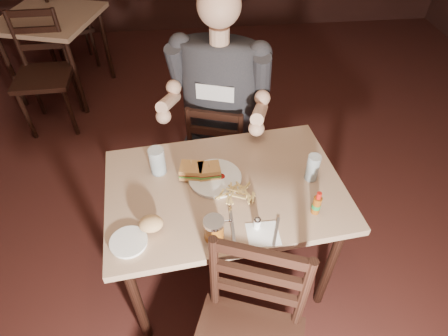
{
  "coord_description": "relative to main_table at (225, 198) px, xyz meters",
  "views": [
    {
      "loc": [
        -0.26,
        -1.3,
        2.11
      ],
      "look_at": [
        -0.13,
        -0.01,
        0.85
      ],
      "focal_mm": 30.0,
      "sensor_mm": 36.0,
      "label": 1
    }
  ],
  "objects": [
    {
      "name": "room_shell",
      "position": [
        0.13,
        0.06,
        0.72
      ],
      "size": [
        7.0,
        7.0,
        7.0
      ],
      "color": "black",
      "rests_on": "ground"
    },
    {
      "name": "main_table",
      "position": [
        0.0,
        0.0,
        0.0
      ],
      "size": [
        1.22,
        0.88,
        0.77
      ],
      "rotation": [
        0.0,
        0.0,
        0.1
      ],
      "color": "tan",
      "rests_on": "ground"
    },
    {
      "name": "bg_table",
      "position": [
        -1.35,
        2.21,
        -0.0
      ],
      "size": [
        0.99,
        0.99,
        0.77
      ],
      "rotation": [
        0.0,
        0.0,
        -0.29
      ],
      "color": "tan",
      "rests_on": "ground"
    },
    {
      "name": "chair_far",
      "position": [
        0.04,
        0.69,
        -0.26
      ],
      "size": [
        0.5,
        0.53,
        0.84
      ],
      "primitive_type": null,
      "rotation": [
        0.0,
        0.0,
        2.83
      ],
      "color": "black",
      "rests_on": "ground"
    },
    {
      "name": "bg_chair_far",
      "position": [
        -1.35,
        2.76,
        -0.26
      ],
      "size": [
        0.54,
        0.56,
        0.86
      ],
      "primitive_type": null,
      "rotation": [
        0.0,
        0.0,
        3.56
      ],
      "color": "black",
      "rests_on": "ground"
    },
    {
      "name": "bg_chair_near",
      "position": [
        -1.35,
        1.66,
        -0.2
      ],
      "size": [
        0.46,
        0.5,
        0.96
      ],
      "primitive_type": null,
      "rotation": [
        0.0,
        0.0,
        0.03
      ],
      "color": "black",
      "rests_on": "ground"
    },
    {
      "name": "diner",
      "position": [
        0.03,
        0.64,
        0.28
      ],
      "size": [
        0.73,
        0.65,
        1.06
      ],
      "primitive_type": null,
      "rotation": [
        0.0,
        0.0,
        -0.31
      ],
      "color": "#2B2A2E",
      "rests_on": "chair_far"
    },
    {
      "name": "dinner_plate",
      "position": [
        -0.04,
        0.05,
        0.09
      ],
      "size": [
        0.28,
        0.28,
        0.01
      ],
      "primitive_type": "cylinder",
      "rotation": [
        0.0,
        0.0,
        0.1
      ],
      "color": "white",
      "rests_on": "main_table"
    },
    {
      "name": "sandwich_left",
      "position": [
        -0.16,
        0.08,
        0.15
      ],
      "size": [
        0.13,
        0.11,
        0.1
      ],
      "primitive_type": null,
      "rotation": [
        0.0,
        0.0,
        -0.18
      ],
      "color": "#D1954A",
      "rests_on": "dinner_plate"
    },
    {
      "name": "sandwich_right",
      "position": [
        -0.07,
        0.07,
        0.15
      ],
      "size": [
        0.11,
        0.09,
        0.09
      ],
      "primitive_type": null,
      "rotation": [
        0.0,
        0.0,
        0.06
      ],
      "color": "#D1954A",
      "rests_on": "dinner_plate"
    },
    {
      "name": "fries_pile",
      "position": [
        0.05,
        -0.07,
        0.12
      ],
      "size": [
        0.25,
        0.19,
        0.04
      ],
      "primitive_type": null,
      "rotation": [
        0.0,
        0.0,
        0.1
      ],
      "color": "tan",
      "rests_on": "dinner_plate"
    },
    {
      "name": "ketchup_dollop",
      "position": [
        -0.01,
        0.05,
        0.11
      ],
      "size": [
        0.04,
        0.04,
        0.01
      ],
      "primitive_type": "ellipsoid",
      "rotation": [
        0.0,
        0.0,
        0.1
      ],
      "color": "maroon",
      "rests_on": "dinner_plate"
    },
    {
      "name": "glass_left",
      "position": [
        -0.32,
        0.14,
        0.16
      ],
      "size": [
        0.09,
        0.09,
        0.15
      ],
      "primitive_type": "cylinder",
      "rotation": [
        0.0,
        0.0,
        0.1
      ],
      "color": "silver",
      "rests_on": "main_table"
    },
    {
      "name": "glass_right",
      "position": [
        0.43,
        0.02,
        0.16
      ],
      "size": [
        0.07,
        0.07,
        0.14
      ],
      "primitive_type": "cylinder",
      "rotation": [
        0.0,
        0.0,
        0.1
      ],
      "color": "silver",
      "rests_on": "main_table"
    },
    {
      "name": "hot_sauce",
      "position": [
        0.39,
        -0.2,
        0.15
      ],
      "size": [
        0.04,
        0.04,
        0.13
      ],
      "primitive_type": null,
      "rotation": [
        0.0,
        0.0,
        0.1
      ],
      "color": "brown",
      "rests_on": "main_table"
    },
    {
      "name": "salt_shaker",
      "position": [
        0.11,
        -0.26,
        0.12
      ],
      "size": [
        0.04,
        0.04,
        0.06
      ],
      "primitive_type": null,
      "rotation": [
        0.0,
        0.0,
        0.1
      ],
      "color": "white",
      "rests_on": "main_table"
    },
    {
      "name": "syrup_dispenser",
      "position": [
        -0.08,
        -0.29,
        0.14
      ],
      "size": [
        0.1,
        0.1,
        0.11
      ],
      "primitive_type": null,
      "rotation": [
        0.0,
        0.0,
        0.1
      ],
      "color": "brown",
      "rests_on": "main_table"
    },
    {
      "name": "napkin",
      "position": [
        0.14,
        -0.3,
        0.09
      ],
      "size": [
        0.14,
        0.13,
        0.0
      ],
      "primitive_type": "cube",
      "rotation": [
        0.0,
        0.0,
        0.02
      ],
      "color": "white",
      "rests_on": "main_table"
    },
    {
      "name": "knife",
      "position": [
        0.01,
        -0.25,
        0.09
      ],
      "size": [
        0.02,
        0.22,
        0.01
      ],
      "primitive_type": "cube",
      "rotation": [
        0.0,
        0.0,
        -0.01
      ],
      "color": "silver",
      "rests_on": "napkin"
    },
    {
      "name": "fork",
      "position": [
        0.19,
        -0.29,
        0.09
      ],
      "size": [
        0.06,
        0.15,
        0.0
      ],
      "primitive_type": "cube",
      "rotation": [
        0.0,
        0.0,
        -0.34
      ],
      "color": "silver",
      "rests_on": "napkin"
    },
    {
      "name": "side_plate",
      "position": [
        -0.44,
        -0.28,
        0.09
      ],
      "size": [
        0.17,
        0.17,
        0.01
      ],
      "primitive_type": "cylinder",
      "rotation": [
        0.0,
        0.0,
        0.1
      ],
      "color": "white",
      "rests_on": "main_table"
    },
    {
      "name": "bread_roll",
      "position": [
        -0.34,
        -0.22,
        0.13
      ],
      "size": [
        0.12,
        0.1,
        0.06
      ],
      "primitive_type": "ellipsoid",
      "rotation": [
        0.0,
        0.0,
        0.1
      ],
      "color": "tan",
      "rests_on": "side_plate"
    }
  ]
}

